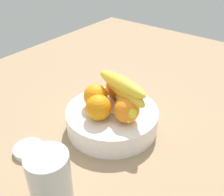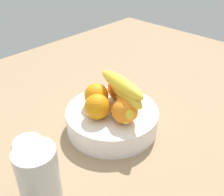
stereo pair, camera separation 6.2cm
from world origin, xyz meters
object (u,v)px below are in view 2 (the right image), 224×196
at_px(orange_front_left, 96,95).
at_px(orange_back_right, 119,88).
at_px(fruit_bowl, 112,119).
at_px(orange_front_right, 97,107).
at_px(orange_back_left, 128,98).
at_px(orange_center, 125,111).
at_px(banana_bunch, 124,95).
at_px(thermos_tumbler, 39,178).
at_px(jar_lid, 28,144).

xyz_separation_m(orange_front_left, orange_back_right, (-0.07, 0.02, 0.00)).
distance_m(fruit_bowl, orange_front_right, 0.08).
relative_size(orange_back_left, orange_back_right, 1.00).
height_order(fruit_bowl, orange_back_left, orange_back_left).
distance_m(orange_front_right, orange_back_right, 0.11).
xyz_separation_m(orange_back_left, orange_back_right, (-0.02, -0.05, 0.00)).
bearing_deg(orange_center, banana_bunch, -136.12).
bearing_deg(orange_back_right, thermos_tumbler, 15.18).
relative_size(orange_front_left, orange_front_right, 1.00).
xyz_separation_m(orange_front_left, orange_back_left, (-0.05, 0.07, 0.00)).
bearing_deg(banana_bunch, thermos_tumbler, 7.23).
height_order(orange_center, orange_back_right, same).
distance_m(fruit_bowl, banana_bunch, 0.09).
bearing_deg(jar_lid, orange_front_left, 162.53).
bearing_deg(orange_front_right, banana_bunch, 154.51).
xyz_separation_m(fruit_bowl, orange_center, (0.01, 0.06, 0.06)).
distance_m(orange_front_left, orange_back_left, 0.09).
relative_size(orange_front_left, orange_center, 1.00).
distance_m(orange_back_right, banana_bunch, 0.07).
bearing_deg(thermos_tumbler, jar_lid, -111.91).
xyz_separation_m(orange_back_left, banana_bunch, (0.02, -0.00, 0.02)).
height_order(banana_bunch, thermos_tumbler, banana_bunch).
xyz_separation_m(orange_back_right, jar_lid, (0.27, -0.08, -0.09)).
bearing_deg(orange_center, thermos_tumbler, 1.39).
bearing_deg(fruit_bowl, thermos_tumbler, 13.08).
height_order(orange_center, thermos_tumbler, thermos_tumbler).
distance_m(orange_front_left, orange_back_right, 0.07).
bearing_deg(orange_front_right, orange_back_right, -168.88).
relative_size(fruit_bowl, orange_front_left, 3.79).
bearing_deg(banana_bunch, orange_front_left, -67.12).
bearing_deg(orange_front_right, jar_lid, -33.00).
relative_size(orange_front_left, thermos_tumbler, 0.47).
height_order(orange_front_left, orange_back_right, same).
bearing_deg(orange_back_left, orange_back_right, -112.20).
relative_size(orange_back_left, banana_bunch, 0.37).
bearing_deg(orange_front_right, thermos_tumbler, 17.06).
height_order(thermos_tumbler, jar_lid, thermos_tumbler).
bearing_deg(thermos_tumbler, fruit_bowl, -166.92).
bearing_deg(fruit_bowl, orange_front_left, -74.12).
bearing_deg(orange_front_right, orange_back_left, 159.18).
distance_m(fruit_bowl, orange_back_right, 0.09).
distance_m(banana_bunch, jar_lid, 0.29).
relative_size(orange_center, banana_bunch, 0.37).
bearing_deg(orange_back_left, thermos_tumbler, 6.74).
bearing_deg(orange_back_left, orange_front_left, -56.34).
distance_m(orange_center, jar_lid, 0.27).
relative_size(orange_back_right, banana_bunch, 0.37).
bearing_deg(banana_bunch, orange_back_right, -126.92).
bearing_deg(orange_front_left, banana_bunch, 112.88).
bearing_deg(orange_center, orange_front_left, -90.67).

